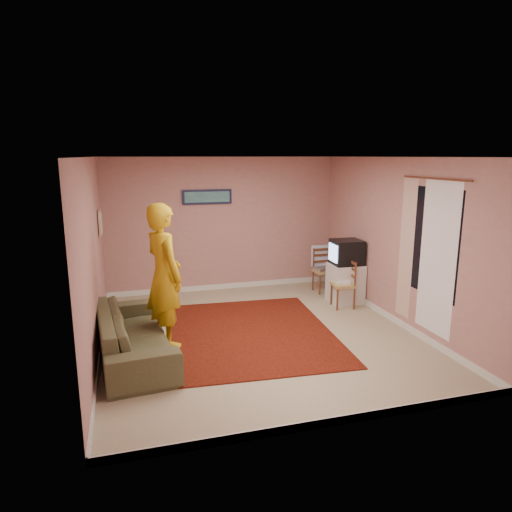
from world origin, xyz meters
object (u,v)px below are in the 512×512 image
object	(u,v)px
tv_cabinet	(345,283)
chair_b	(343,279)
person	(164,276)
sofa	(133,334)
crt_tv	(346,252)
chair_a	(325,266)

from	to	relation	value
tv_cabinet	chair_b	size ratio (longest dim) A/B	1.56
chair_b	person	size ratio (longest dim) A/B	0.23
tv_cabinet	sofa	world-z (taller)	tv_cabinet
chair_b	crt_tv	bearing A→B (deg)	152.64
crt_tv	person	distance (m)	3.45
tv_cabinet	person	size ratio (longest dim) A/B	0.35
crt_tv	sofa	xyz separation A→B (m)	(-3.74, -1.35, -0.61)
crt_tv	chair_a	xyz separation A→B (m)	(-0.10, 0.70, -0.41)
tv_cabinet	crt_tv	world-z (taller)	crt_tv
tv_cabinet	person	world-z (taller)	person
crt_tv	sofa	world-z (taller)	crt_tv
crt_tv	chair_b	xyz separation A→B (m)	(-0.16, -0.25, -0.42)
tv_cabinet	chair_a	world-z (taller)	chair_a
sofa	chair_b	bearing A→B (deg)	-78.50
chair_a	sofa	bearing A→B (deg)	-152.42
crt_tv	person	bearing A→B (deg)	-160.49
sofa	crt_tv	bearing A→B (deg)	-75.81
sofa	person	xyz separation A→B (m)	(0.46, 0.31, 0.68)
tv_cabinet	chair_a	size ratio (longest dim) A/B	1.53
sofa	person	world-z (taller)	person
tv_cabinet	person	bearing A→B (deg)	-162.44
sofa	chair_a	bearing A→B (deg)	-66.33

